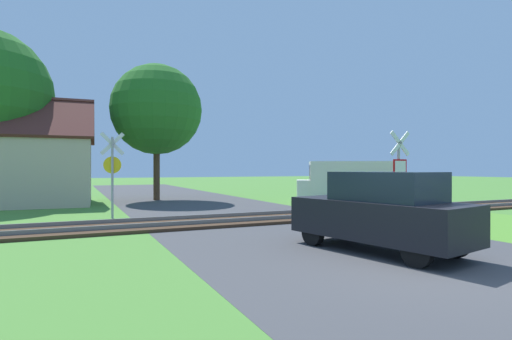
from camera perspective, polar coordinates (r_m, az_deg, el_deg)
The scene contains 9 objects.
ground_plane at distance 8.20m, azimuth 23.01°, elevation -12.86°, with size 160.00×160.00×0.00m, color #4C8433.
road_asphalt at distance 9.63m, azimuth 14.00°, elevation -10.88°, with size 7.89×80.00×0.01m, color #424244.
rail_track at distance 14.33m, azimuth -0.15°, elevation -7.00°, with size 60.00×2.60×0.22m.
stop_sign_near at distance 14.71m, azimuth 19.77°, elevation -0.08°, with size 0.88×0.15×3.17m.
crossing_sign_far at distance 15.86m, azimuth -19.84°, elevation 0.35°, with size 0.88×0.16×3.23m.
house at distance 23.50m, azimuth -31.81°, elevation 0.24°, with size 8.21×5.98×5.55m.
tree_center at distance 24.42m, azimuth -14.02°, elevation 8.36°, with size 5.29×5.29×7.98m.
mail_truck at distance 21.97m, azimuth 12.72°, elevation -1.41°, with size 5.17×4.06×2.24m.
parked_car at distance 9.35m, azimuth 17.35°, elevation -5.69°, with size 2.44×4.26×1.78m.
Camera 1 is at (-5.91, -5.37, 1.85)m, focal length 28.00 mm.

